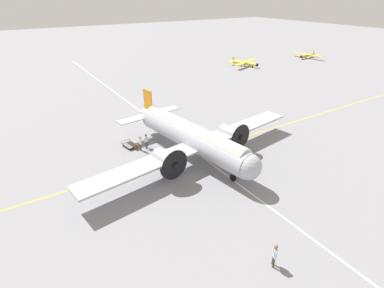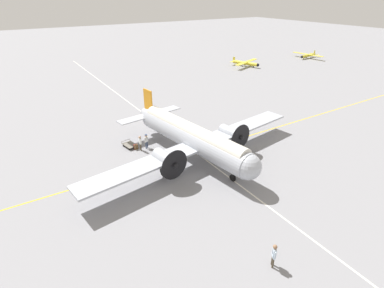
# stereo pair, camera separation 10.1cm
# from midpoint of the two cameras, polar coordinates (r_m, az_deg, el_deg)

# --- Properties ---
(ground_plane) EXTENTS (300.00, 300.00, 0.00)m
(ground_plane) POSITION_cam_midpoint_polar(r_m,az_deg,el_deg) (32.68, -0.09, -2.56)
(ground_plane) COLOR gray
(apron_line_eastwest) EXTENTS (120.00, 0.16, 0.01)m
(apron_line_eastwest) POSITION_cam_midpoint_polar(r_m,az_deg,el_deg) (33.30, -0.87, -1.95)
(apron_line_eastwest) COLOR gold
(apron_line_eastwest) RESTS_ON ground_plane
(apron_line_northsouth) EXTENTS (0.16, 120.00, 0.01)m
(apron_line_northsouth) POSITION_cam_midpoint_polar(r_m,az_deg,el_deg) (33.13, 1.33, -2.12)
(apron_line_northsouth) COLOR silver
(apron_line_northsouth) RESTS_ON ground_plane
(airliner_main) EXTENTS (26.52, 18.10, 5.70)m
(airliner_main) POSITION_cam_midpoint_polar(r_m,az_deg,el_deg) (31.24, 0.40, 1.14)
(airliner_main) COLOR #ADB2BC
(airliner_main) RESTS_ON ground_plane
(crew_foreground) EXTENTS (0.41, 0.53, 1.84)m
(crew_foreground) POSITION_cam_midpoint_polar(r_m,az_deg,el_deg) (21.13, 15.35, -19.42)
(crew_foreground) COLOR #473D2D
(crew_foreground) RESTS_ON ground_plane
(passenger_boarding) EXTENTS (0.29, 0.61, 1.80)m
(passenger_boarding) POSITION_cam_midpoint_polar(r_m,az_deg,el_deg) (34.12, -9.95, 0.44)
(passenger_boarding) COLOR #473D2D
(passenger_boarding) RESTS_ON ground_plane
(ramp_agent) EXTENTS (0.53, 0.38, 1.71)m
(ramp_agent) POSITION_cam_midpoint_polar(r_m,az_deg,el_deg) (34.52, -8.81, 0.81)
(ramp_agent) COLOR navy
(ramp_agent) RESTS_ON ground_plane
(suitcase_near_door) EXTENTS (0.41, 0.13, 0.63)m
(suitcase_near_door) POSITION_cam_midpoint_polar(r_m,az_deg,el_deg) (34.88, -10.83, -0.50)
(suitcase_near_door) COLOR maroon
(suitcase_near_door) RESTS_ON ground_plane
(suitcase_upright_spare) EXTENTS (0.43, 0.12, 0.65)m
(suitcase_upright_spare) POSITION_cam_midpoint_polar(r_m,az_deg,el_deg) (34.76, -10.69, -0.58)
(suitcase_upright_spare) COLOR brown
(suitcase_upright_spare) RESTS_ON ground_plane
(baggage_cart) EXTENTS (1.48, 1.95, 0.56)m
(baggage_cart) POSITION_cam_midpoint_polar(r_m,az_deg,el_deg) (35.50, -11.88, -0.14)
(baggage_cart) COLOR #6B665B
(baggage_cart) RESTS_ON ground_plane
(light_aircraft_distant) EXTENTS (9.36, 7.21, 1.88)m
(light_aircraft_distant) POSITION_cam_midpoint_polar(r_m,az_deg,el_deg) (75.98, 10.07, 14.94)
(light_aircraft_distant) COLOR yellow
(light_aircraft_distant) RESTS_ON ground_plane
(light_aircraft_taxiing) EXTENTS (6.70, 8.96, 1.77)m
(light_aircraft_taxiing) POSITION_cam_midpoint_polar(r_m,az_deg,el_deg) (90.37, 21.04, 15.49)
(light_aircraft_taxiing) COLOR yellow
(light_aircraft_taxiing) RESTS_ON ground_plane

